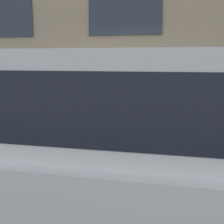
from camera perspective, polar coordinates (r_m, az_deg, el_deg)
The scene contains 5 objects.
ground_plane at distance 4.55m, azimuth -4.80°, elevation -12.85°, with size 80.00×80.00×0.00m, color #514F4C.
sidewalk at distance 5.77m, azimuth -0.49°, elevation -7.12°, with size 2.76×60.00×0.14m.
fire_hydrant at distance 4.70m, azimuth 3.46°, elevation -4.66°, with size 0.37×0.48×0.84m.
person at distance 5.19m, azimuth -3.13°, elevation 3.55°, with size 0.42×0.28×1.74m.
parked_truck_white_near at distance 2.85m, azimuth 1.26°, elevation -4.98°, with size 2.08×4.42×1.80m.
Camera 1 is at (-3.98, -1.34, 1.74)m, focal length 50.00 mm.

